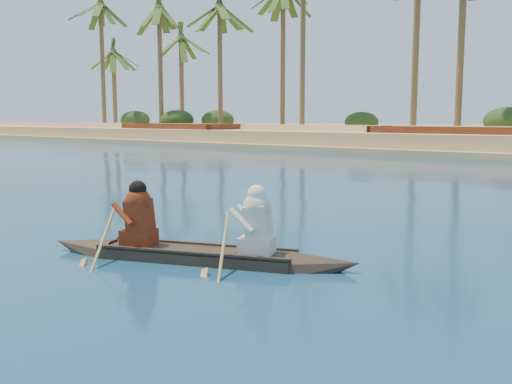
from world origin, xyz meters
The scene contains 4 objects.
ground centered at (0.00, 0.00, 0.00)m, with size 160.00×160.00×0.00m, color navy.
canoe centered at (3.67, -4.00, 0.28)m, with size 5.19×2.62×1.46m.
barge_left centered at (-29.29, 27.00, 0.73)m, with size 12.83×4.98×2.10m.
barge_mid centered at (-2.49, 27.00, 0.72)m, with size 12.39×4.21×2.06m.
Camera 1 is at (10.09, -10.42, 2.30)m, focal length 40.00 mm.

